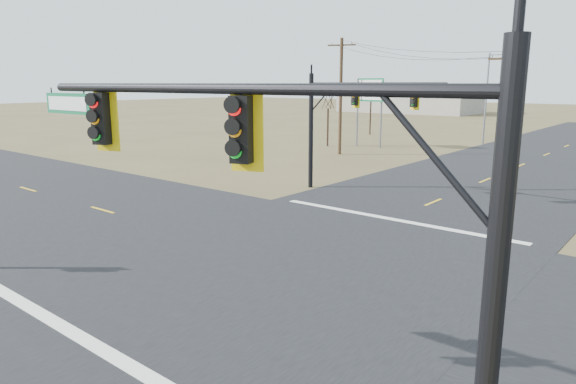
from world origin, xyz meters
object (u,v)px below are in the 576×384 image
at_px(utility_pole_far, 341,95).
at_px(bare_tree_a, 328,99).
at_px(bare_tree_b, 371,94).
at_px(highway_sign, 370,99).
at_px(streetlight_c, 489,94).
at_px(mast_arm_near, 250,167).
at_px(mast_arm_far, 356,107).
at_px(utility_pole_near, 502,117).

relative_size(utility_pole_far, bare_tree_a, 1.70).
bearing_deg(bare_tree_a, bare_tree_b, 102.14).
xyz_separation_m(highway_sign, streetlight_c, (8.17, 9.59, 0.48)).
distance_m(mast_arm_near, mast_arm_far, 21.04).
relative_size(utility_pole_near, streetlight_c, 0.89).
xyz_separation_m(utility_pole_near, highway_sign, (-16.62, 13.49, 0.39)).
bearing_deg(utility_pole_near, bare_tree_a, 150.29).
bearing_deg(utility_pole_far, utility_pole_near, -24.41).
xyz_separation_m(mast_arm_near, utility_pole_near, (-3.74, 24.93, -0.62)).
height_order(mast_arm_far, bare_tree_b, mast_arm_far).
distance_m(utility_pole_near, streetlight_c, 24.59).
bearing_deg(utility_pole_far, streetlight_c, 65.16).
bearing_deg(bare_tree_a, utility_pole_near, -29.71).
bearing_deg(bare_tree_b, mast_arm_near, -61.70).
relative_size(mast_arm_near, streetlight_c, 1.13).
bearing_deg(mast_arm_far, mast_arm_near, -47.39).
relative_size(utility_pole_far, streetlight_c, 1.09).
height_order(utility_pole_near, streetlight_c, streetlight_c).
relative_size(utility_pole_near, bare_tree_b, 1.32).
bearing_deg(bare_tree_b, bare_tree_a, -77.86).
bearing_deg(streetlight_c, mast_arm_far, -105.94).
relative_size(mast_arm_near, utility_pole_far, 1.04).
distance_m(mast_arm_near, utility_pole_far, 37.59).
relative_size(utility_pole_far, bare_tree_b, 1.61).
bearing_deg(mast_arm_near, mast_arm_far, 96.94).
relative_size(mast_arm_near, mast_arm_far, 1.17).
height_order(mast_arm_near, utility_pole_near, utility_pole_near).
bearing_deg(bare_tree_b, utility_pole_far, -67.77).
bearing_deg(utility_pole_far, mast_arm_far, -53.62).
xyz_separation_m(mast_arm_far, streetlight_c, (-2.52, 29.31, 0.25)).
distance_m(highway_sign, bare_tree_a, 4.02).
relative_size(mast_arm_far, utility_pole_near, 1.09).
bearing_deg(utility_pole_far, highway_sign, 97.33).
height_order(utility_pole_far, bare_tree_a, utility_pole_far).
distance_m(bare_tree_a, bare_tree_b, 13.42).
xyz_separation_m(mast_arm_far, bare_tree_b, (-16.99, 30.82, 0.04)).
xyz_separation_m(mast_arm_far, utility_pole_far, (-9.88, 13.41, 0.27)).
height_order(streetlight_c, bare_tree_a, streetlight_c).
height_order(utility_pole_near, bare_tree_b, utility_pole_near).
distance_m(highway_sign, bare_tree_b, 12.76).
bearing_deg(streetlight_c, bare_tree_b, 153.21).
bearing_deg(mast_arm_far, bare_tree_b, 134.13).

